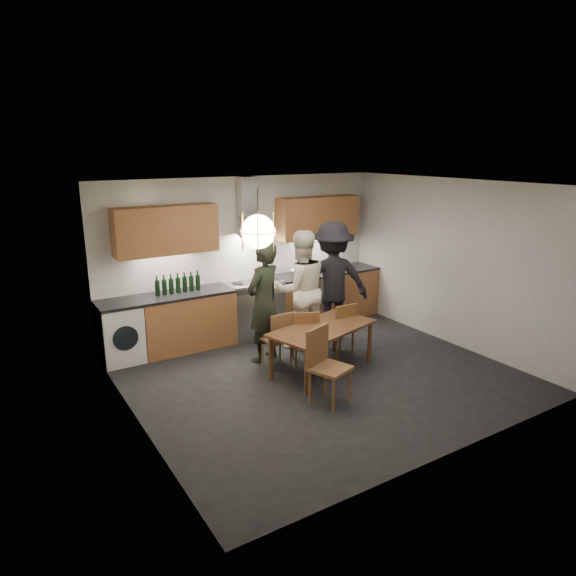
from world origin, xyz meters
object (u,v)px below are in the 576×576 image
chair_front (324,360)px  person_mid (300,290)px  person_right (332,281)px  stock_pot (339,266)px  chair_back_left (279,336)px  wine_bottles (178,283)px  person_left (264,302)px  mixing_bowl (301,272)px  dining_table (323,332)px

chair_front → person_mid: (0.75, 1.69, 0.38)m
person_right → stock_pot: 1.06m
person_right → chair_back_left: bearing=43.9°
stock_pot → wine_bottles: bearing=178.4°
person_left → stock_pot: person_left is taller
chair_back_left → wine_bottles: bearing=-58.0°
chair_back_left → person_right: (1.36, 0.60, 0.49)m
person_mid → mixing_bowl: bearing=-112.9°
person_mid → wine_bottles: size_ratio=2.58×
chair_back_left → wine_bottles: wine_bottles is taller
person_left → chair_back_left: bearing=75.4°
dining_table → person_mid: size_ratio=0.92×
chair_back_left → person_left: size_ratio=0.46×
person_mid → chair_back_left: bearing=47.9°
stock_pot → wine_bottles: 3.02m
person_mid → chair_front: bearing=77.0°
chair_back_left → person_left: (-0.05, 0.35, 0.42)m
person_mid → mixing_bowl: person_mid is taller
mixing_bowl → person_left: bearing=-141.9°
mixing_bowl → person_right: bearing=-85.1°
wine_bottles → chair_front: bearing=-71.7°
stock_pot → person_mid: bearing=-148.8°
chair_back_left → person_mid: bearing=-144.0°
chair_front → person_mid: 1.89m
person_right → stock_pot: person_right is taller
chair_front → person_left: 1.57m
person_left → wine_bottles: (-0.88, 1.09, 0.16)m
chair_front → wine_bottles: wine_bottles is taller
mixing_bowl → wine_bottles: size_ratio=0.48×
chair_back_left → wine_bottles: 1.82m
chair_back_left → mixing_bowl: mixing_bowl is taller
person_right → mixing_bowl: (-0.07, 0.81, -0.02)m
dining_table → person_right: (0.92, 1.03, 0.38)m
person_mid → wine_bottles: bearing=-18.7°
stock_pot → person_left: bearing=-154.8°
chair_front → person_right: 2.31m
chair_front → wine_bottles: (-0.87, 2.62, 0.51)m
mixing_bowl → chair_front: bearing=-117.7°
stock_pot → person_right: bearing=-133.7°
person_mid → stock_pot: size_ratio=10.17×
stock_pot → dining_table: bearing=-132.6°
chair_back_left → dining_table: bearing=135.3°
dining_table → chair_back_left: 0.63m
person_left → person_mid: person_mid is taller
chair_back_left → person_right: size_ratio=0.43×
person_right → dining_table: bearing=68.4°
chair_front → person_mid: size_ratio=0.51×
person_left → wine_bottles: bearing=-73.6°
dining_table → wine_bottles: 2.37m
dining_table → chair_back_left: bearing=120.7°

